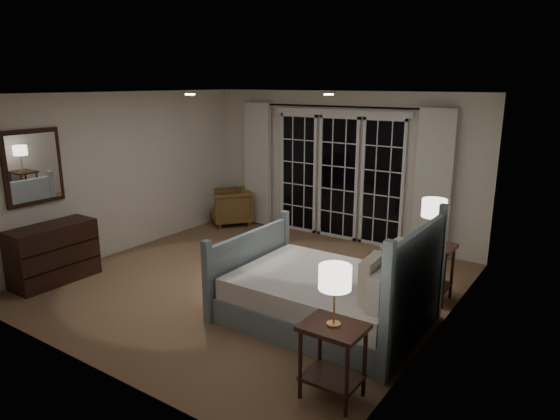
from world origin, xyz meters
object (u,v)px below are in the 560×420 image
Objects in this scene: bed at (329,295)px; lamp_left at (335,278)px; dresser at (53,253)px; nightstand_left at (333,350)px; nightstand_right at (430,263)px; lamp_right at (434,209)px; armchair at (231,206)px.

lamp_left is (0.70, -1.22, 0.78)m from bed.
dresser is (-3.65, -1.06, 0.08)m from bed.
nightstand_left is 0.60× the size of dresser.
nightstand_left is 0.95× the size of nightstand_right.
nightstand_right is 0.69m from lamp_right.
lamp_left reaches higher than armchair.
bed is at bearing 3.70° from armchair.
lamp_right reaches higher than nightstand_left.
bed is 1.61m from lamp_left.
nightstand_right is (0.73, 1.24, 0.15)m from bed.
lamp_left is 0.92× the size of lamp_right.
bed reaches higher than dresser.
lamp_right is (0.00, 0.00, 0.69)m from nightstand_right.
lamp_right reaches higher than lamp_left.
bed is at bearing 16.15° from dresser.
nightstand_left is 5.63m from armchair.
nightstand_left is at bearing -59.96° from bed.
nightstand_right is at bearing 22.54° from armchair.
bed reaches higher than nightstand_left.
lamp_right is 5.00m from dresser.
armchair is (-4.25, 1.27, -0.83)m from lamp_right.
lamp_right is at bearing 89.41° from lamp_left.
lamp_right is (0.03, 2.46, 0.72)m from nightstand_left.
nightstand_right is 1.35× the size of lamp_left.
armchair is 3.57m from dresser.
bed is 1.92× the size of dresser.
nightstand_right is at bearing 59.46° from bed.
armchair is (-3.52, 2.51, 0.01)m from bed.
lamp_right is (0.03, 2.46, 0.07)m from lamp_left.
nightstand_left is (0.70, -1.22, 0.13)m from bed.
nightstand_left is at bearing -2.25° from armchair.
dresser is at bearing -52.93° from armchair.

